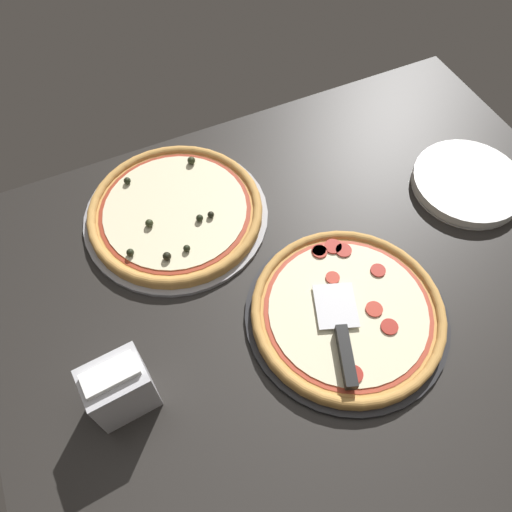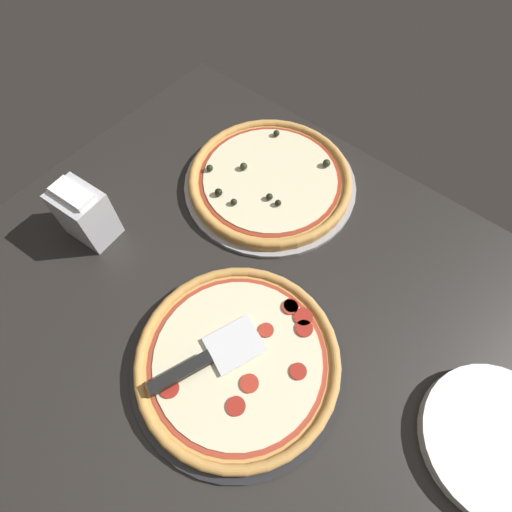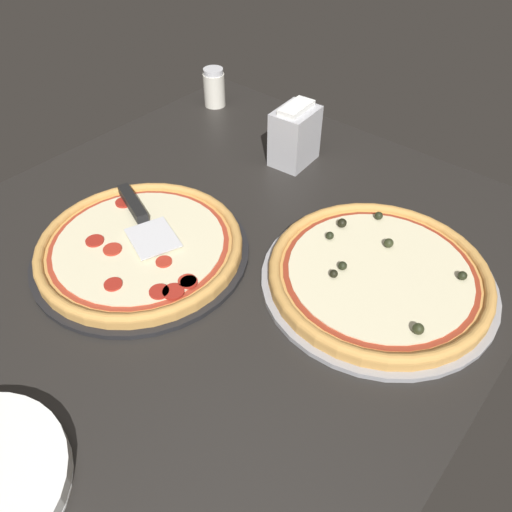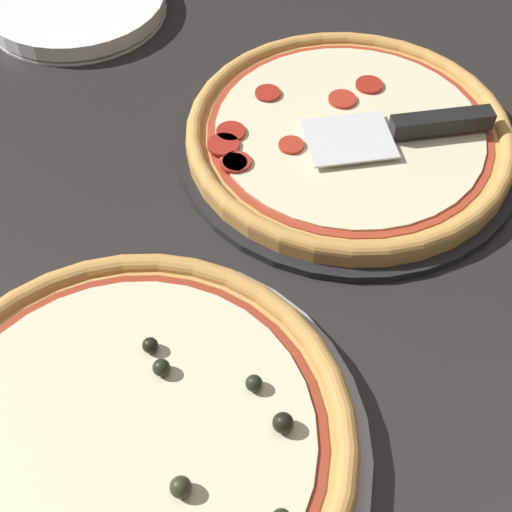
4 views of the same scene
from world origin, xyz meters
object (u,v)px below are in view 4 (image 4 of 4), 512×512
at_px(pizza_back, 126,440).
at_px(serving_spatula, 418,126).
at_px(plate_stack, 76,4).
at_px(pizza_front, 349,133).

xyz_separation_m(pizza_back, serving_spatula, (0.18, -0.44, 0.02)).
bearing_deg(plate_stack, pizza_back, 162.92).
distance_m(pizza_front, pizza_back, 0.44).
distance_m(serving_spatula, plate_stack, 0.53).
height_order(serving_spatula, plate_stack, serving_spatula).
xyz_separation_m(serving_spatula, plate_stack, (0.48, 0.24, -0.03)).
height_order(pizza_front, serving_spatula, serving_spatula).
bearing_deg(pizza_front, serving_spatula, -128.95).
distance_m(pizza_back, serving_spatula, 0.47).
relative_size(pizza_front, serving_spatula, 1.74).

